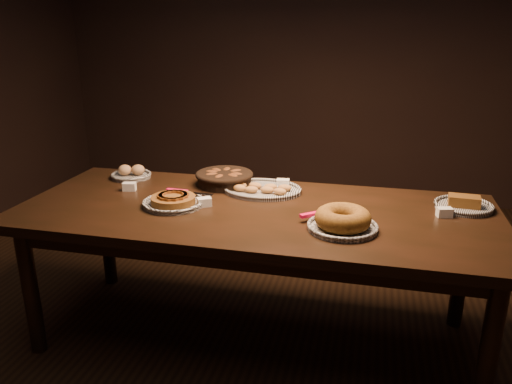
% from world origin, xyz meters
% --- Properties ---
extents(ground, '(5.00, 5.00, 0.00)m').
position_xyz_m(ground, '(0.00, 0.00, 0.00)').
color(ground, black).
rests_on(ground, ground).
extents(buffet_table, '(2.40, 1.00, 0.75)m').
position_xyz_m(buffet_table, '(0.00, 0.00, 0.68)').
color(buffet_table, black).
rests_on(buffet_table, ground).
extents(apple_tart_plate, '(0.33, 0.31, 0.06)m').
position_xyz_m(apple_tart_plate, '(-0.42, -0.05, 0.77)').
color(apple_tart_plate, white).
rests_on(apple_tart_plate, buffet_table).
extents(madeleine_platter, '(0.43, 0.35, 0.05)m').
position_xyz_m(madeleine_platter, '(-0.03, 0.26, 0.77)').
color(madeleine_platter, black).
rests_on(madeleine_platter, buffet_table).
extents(bundt_cake_plate, '(0.36, 0.38, 0.10)m').
position_xyz_m(bundt_cake_plate, '(0.45, -0.18, 0.79)').
color(bundt_cake_plate, black).
rests_on(bundt_cake_plate, buffet_table).
extents(croissant_basket, '(0.34, 0.34, 0.08)m').
position_xyz_m(croissant_basket, '(-0.26, 0.34, 0.80)').
color(croissant_basket, black).
rests_on(croissant_basket, buffet_table).
extents(bread_roll_plate, '(0.24, 0.24, 0.08)m').
position_xyz_m(bread_roll_plate, '(-0.86, 0.35, 0.77)').
color(bread_roll_plate, white).
rests_on(bread_roll_plate, buffet_table).
extents(loaf_plate, '(0.29, 0.29, 0.07)m').
position_xyz_m(loaf_plate, '(1.02, 0.24, 0.77)').
color(loaf_plate, black).
rests_on(loaf_plate, buffet_table).
extents(tent_cards, '(1.74, 0.47, 0.04)m').
position_xyz_m(tent_cards, '(0.08, 0.11, 0.77)').
color(tent_cards, white).
rests_on(tent_cards, buffet_table).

